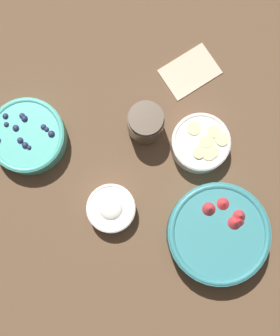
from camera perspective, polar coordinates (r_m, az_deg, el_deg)
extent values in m
plane|color=brown|center=(1.09, -1.78, -0.90)|extent=(4.00, 4.00, 0.00)
cylinder|color=teal|center=(1.06, 9.38, -7.91)|extent=(0.22, 0.22, 0.07)
torus|color=teal|center=(1.03, 9.65, -7.90)|extent=(0.22, 0.22, 0.02)
cylinder|color=red|center=(1.04, 9.55, -7.91)|extent=(0.18, 0.18, 0.02)
cone|color=red|center=(1.03, 11.99, -6.32)|extent=(0.03, 0.03, 0.02)
cone|color=red|center=(1.03, 12.09, -5.74)|extent=(0.04, 0.04, 0.03)
cone|color=red|center=(1.02, 10.14, -4.29)|extent=(0.05, 0.05, 0.02)
cone|color=red|center=(1.01, 8.47, -4.95)|extent=(0.04, 0.04, 0.03)
cone|color=red|center=(1.02, 11.56, -6.55)|extent=(0.04, 0.04, 0.03)
cylinder|color=#47AD9E|center=(1.11, -13.45, 3.71)|extent=(0.17, 0.17, 0.05)
torus|color=#47AD9E|center=(1.09, -13.73, 3.95)|extent=(0.17, 0.17, 0.01)
cylinder|color=#23284C|center=(1.09, -13.63, 3.87)|extent=(0.14, 0.14, 0.02)
sphere|color=#23284C|center=(1.07, -11.32, 4.64)|extent=(0.01, 0.01, 0.01)
sphere|color=#23284C|center=(1.08, -13.83, 2.71)|extent=(0.01, 0.01, 0.01)
sphere|color=#23284C|center=(1.10, -15.98, 5.12)|extent=(0.01, 0.01, 0.01)
sphere|color=#23284C|center=(1.09, -13.90, 5.86)|extent=(0.01, 0.01, 0.01)
sphere|color=#23284C|center=(1.07, -10.76, 4.11)|extent=(0.02, 0.02, 0.02)
sphere|color=#23284C|center=(1.09, -13.80, 5.95)|extent=(0.01, 0.01, 0.01)
sphere|color=#23284C|center=(1.09, -14.91, 4.74)|extent=(0.01, 0.01, 0.01)
sphere|color=#23284C|center=(1.09, -14.17, 6.18)|extent=(0.01, 0.01, 0.01)
sphere|color=#23284C|center=(1.08, -14.39, 3.28)|extent=(0.01, 0.01, 0.01)
sphere|color=#23284C|center=(1.10, -16.09, 6.09)|extent=(0.01, 0.01, 0.01)
sphere|color=#23284C|center=(1.08, -11.68, 4.92)|extent=(0.01, 0.01, 0.01)
sphere|color=#23284C|center=(1.07, -13.37, 2.43)|extent=(0.01, 0.01, 0.01)
cylinder|color=silver|center=(1.08, 7.32, 2.95)|extent=(0.13, 0.13, 0.05)
torus|color=silver|center=(1.06, 7.47, 3.19)|extent=(0.13, 0.13, 0.01)
cylinder|color=beige|center=(1.07, 7.42, 3.11)|extent=(0.11, 0.11, 0.02)
cylinder|color=beige|center=(1.06, 6.59, 4.82)|extent=(0.03, 0.03, 0.00)
cylinder|color=beige|center=(1.06, 8.02, 3.20)|extent=(0.03, 0.03, 0.01)
cylinder|color=beige|center=(1.07, 9.96, 3.47)|extent=(0.03, 0.03, 0.01)
cylinder|color=beige|center=(1.06, 8.80, 1.97)|extent=(0.03, 0.03, 0.00)
cylinder|color=beige|center=(1.07, 9.00, 4.40)|extent=(0.03, 0.03, 0.01)
cylinder|color=beige|center=(1.06, 8.24, 3.08)|extent=(0.03, 0.03, 0.00)
cylinder|color=beige|center=(1.05, 7.17, 1.83)|extent=(0.03, 0.03, 0.01)
cylinder|color=beige|center=(1.06, 7.90, 2.71)|extent=(0.03, 0.03, 0.01)
cylinder|color=beige|center=(1.06, 8.37, 1.70)|extent=(0.03, 0.03, 0.00)
cylinder|color=white|center=(1.06, -3.51, -4.98)|extent=(0.11, 0.11, 0.04)
torus|color=white|center=(1.04, -3.57, -4.92)|extent=(0.11, 0.11, 0.01)
cylinder|color=white|center=(1.05, -3.55, -4.94)|extent=(0.09, 0.09, 0.01)
ellipsoid|color=white|center=(1.04, -3.57, -4.92)|extent=(0.05, 0.05, 0.02)
cylinder|color=brown|center=(1.07, 0.70, 5.46)|extent=(0.08, 0.08, 0.09)
cylinder|color=#472819|center=(1.07, 0.69, 5.38)|extent=(0.07, 0.07, 0.06)
cylinder|color=brown|center=(1.02, 0.73, 6.09)|extent=(0.08, 0.08, 0.01)
cube|color=beige|center=(1.15, 6.11, 11.62)|extent=(0.16, 0.14, 0.01)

